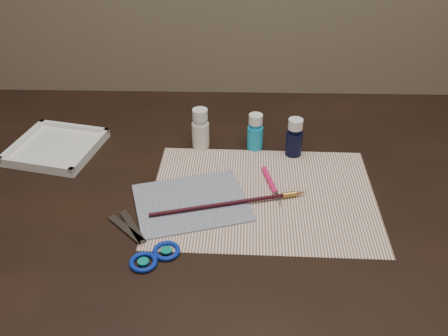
{
  "coord_description": "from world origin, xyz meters",
  "views": [
    {
      "loc": [
        0.02,
        -0.81,
        1.35
      ],
      "look_at": [
        0.0,
        0.0,
        0.8
      ],
      "focal_mm": 40.0,
      "sensor_mm": 36.0,
      "label": 1
    }
  ],
  "objects_px": {
    "paper": "(263,196)",
    "paint_bottle_navy": "(294,137)",
    "scissors": "(135,239)",
    "canvas": "(192,202)",
    "paint_bottle_white": "(200,128)",
    "paint_bottle_cyan": "(255,132)",
    "palette_tray": "(56,147)"
  },
  "relations": [
    {
      "from": "paper",
      "to": "paint_bottle_navy",
      "type": "relative_size",
      "value": 4.97
    },
    {
      "from": "scissors",
      "to": "canvas",
      "type": "bearing_deg",
      "value": -84.72
    },
    {
      "from": "paint_bottle_white",
      "to": "paint_bottle_navy",
      "type": "bearing_deg",
      "value": -8.06
    },
    {
      "from": "canvas",
      "to": "paint_bottle_white",
      "type": "bearing_deg",
      "value": 88.81
    },
    {
      "from": "paper",
      "to": "paint_bottle_cyan",
      "type": "relative_size",
      "value": 5.16
    },
    {
      "from": "canvas",
      "to": "paint_bottle_white",
      "type": "height_order",
      "value": "paint_bottle_white"
    },
    {
      "from": "paper",
      "to": "paint_bottle_navy",
      "type": "distance_m",
      "value": 0.18
    },
    {
      "from": "paper",
      "to": "palette_tray",
      "type": "relative_size",
      "value": 2.46
    },
    {
      "from": "canvas",
      "to": "palette_tray",
      "type": "distance_m",
      "value": 0.37
    },
    {
      "from": "scissors",
      "to": "palette_tray",
      "type": "height_order",
      "value": "palette_tray"
    },
    {
      "from": "scissors",
      "to": "palette_tray",
      "type": "xyz_separation_m",
      "value": [
        -0.23,
        0.3,
        0.01
      ]
    },
    {
      "from": "paint_bottle_navy",
      "to": "palette_tray",
      "type": "xyz_separation_m",
      "value": [
        -0.53,
        0.0,
        -0.03
      ]
    },
    {
      "from": "paint_bottle_cyan",
      "to": "palette_tray",
      "type": "height_order",
      "value": "paint_bottle_cyan"
    },
    {
      "from": "canvas",
      "to": "scissors",
      "type": "distance_m",
      "value": 0.14
    },
    {
      "from": "paint_bottle_navy",
      "to": "paint_bottle_white",
      "type": "bearing_deg",
      "value": 171.94
    },
    {
      "from": "canvas",
      "to": "paint_bottle_navy",
      "type": "height_order",
      "value": "paint_bottle_navy"
    },
    {
      "from": "canvas",
      "to": "paint_bottle_navy",
      "type": "distance_m",
      "value": 0.28
    },
    {
      "from": "paint_bottle_white",
      "to": "palette_tray",
      "type": "relative_size",
      "value": 0.53
    },
    {
      "from": "paint_bottle_cyan",
      "to": "paint_bottle_navy",
      "type": "xyz_separation_m",
      "value": [
        0.09,
        -0.03,
        0.0
      ]
    },
    {
      "from": "canvas",
      "to": "paint_bottle_white",
      "type": "xyz_separation_m",
      "value": [
        0.0,
        0.21,
        0.04
      ]
    },
    {
      "from": "canvas",
      "to": "paper",
      "type": "bearing_deg",
      "value": 11.33
    },
    {
      "from": "paint_bottle_cyan",
      "to": "paint_bottle_navy",
      "type": "relative_size",
      "value": 0.96
    },
    {
      "from": "paint_bottle_cyan",
      "to": "paint_bottle_white",
      "type": "bearing_deg",
      "value": 177.98
    },
    {
      "from": "canvas",
      "to": "palette_tray",
      "type": "height_order",
      "value": "palette_tray"
    },
    {
      "from": "paper",
      "to": "paint_bottle_navy",
      "type": "xyz_separation_m",
      "value": [
        0.07,
        0.16,
        0.04
      ]
    },
    {
      "from": "paint_bottle_navy",
      "to": "palette_tray",
      "type": "bearing_deg",
      "value": 179.82
    },
    {
      "from": "paint_bottle_navy",
      "to": "canvas",
      "type": "bearing_deg",
      "value": -139.18
    },
    {
      "from": "canvas",
      "to": "paint_bottle_white",
      "type": "distance_m",
      "value": 0.22
    },
    {
      "from": "paper",
      "to": "palette_tray",
      "type": "bearing_deg",
      "value": 161.15
    },
    {
      "from": "paint_bottle_cyan",
      "to": "paint_bottle_navy",
      "type": "bearing_deg",
      "value": -16.44
    },
    {
      "from": "paint_bottle_cyan",
      "to": "scissors",
      "type": "height_order",
      "value": "paint_bottle_cyan"
    },
    {
      "from": "scissors",
      "to": "palette_tray",
      "type": "distance_m",
      "value": 0.38
    }
  ]
}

